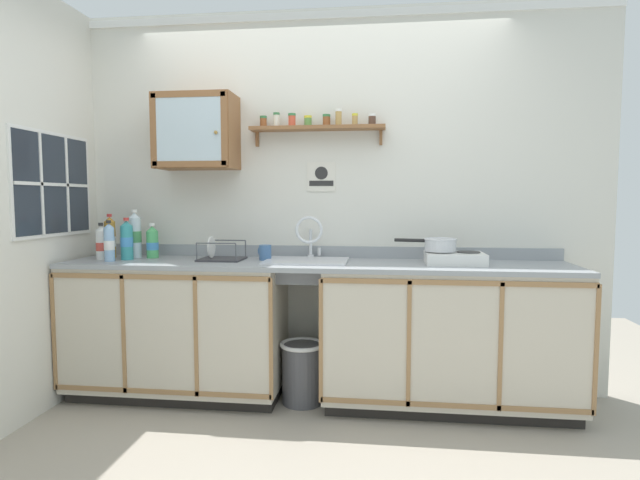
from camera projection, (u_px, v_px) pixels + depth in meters
floor at (304, 429)px, 2.93m from camera, size 6.30×6.30×0.00m
back_wall at (320, 201)px, 3.55m from camera, size 3.90×0.07×2.62m
lower_cabinet_run at (178, 329)px, 3.42m from camera, size 1.43×0.58×0.89m
lower_cabinet_run_right at (448, 338)px, 3.21m from camera, size 1.57×0.58×0.89m
countertop at (314, 264)px, 3.27m from camera, size 3.26×0.60×0.03m
backsplash at (319, 252)px, 3.54m from camera, size 3.26×0.02×0.08m
sink at (307, 264)px, 3.32m from camera, size 0.53×0.44×0.42m
hot_plate_stove at (455, 258)px, 3.18m from camera, size 0.36×0.28×0.08m
saucepan at (440, 244)px, 3.20m from camera, size 0.39×0.20×0.08m
bottle_soda_green_0 at (152, 243)px, 3.50m from camera, size 0.08×0.08×0.24m
bottle_detergent_teal_1 at (127, 240)px, 3.40m from camera, size 0.08×0.08×0.28m
bottle_juice_amber_2 at (110, 238)px, 3.51m from camera, size 0.08×0.08×0.30m
bottle_water_blue_3 at (109, 243)px, 3.31m from camera, size 0.07×0.07×0.27m
bottle_opaque_white_4 at (101, 243)px, 3.40m from camera, size 0.07×0.07×0.25m
bottle_water_clear_5 at (135, 235)px, 3.51m from camera, size 0.09×0.09×0.33m
dish_rack at (220, 256)px, 3.39m from camera, size 0.28×0.26×0.16m
mug at (265, 252)px, 3.38m from camera, size 0.11×0.10×0.10m
wall_cabinet at (197, 132)px, 3.44m from camera, size 0.53×0.32×0.50m
spice_shelf at (317, 126)px, 3.42m from camera, size 0.91×0.14×0.23m
warning_sign at (321, 177)px, 3.51m from camera, size 0.20×0.01×0.20m
window at (53, 184)px, 3.22m from camera, size 0.03×0.77×0.66m
trash_bin at (302, 371)px, 3.30m from camera, size 0.29×0.29×0.40m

